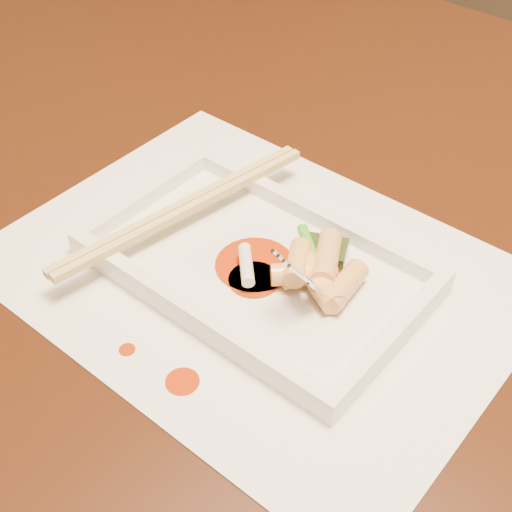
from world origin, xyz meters
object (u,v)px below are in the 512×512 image
Objects in this scene: table at (400,325)px; plate_base at (256,269)px; fork at (351,218)px; placemat at (256,273)px; chopstick_a at (180,206)px.

plate_base is at bearing -125.59° from table.
table is 0.17m from plate_base.
fork is at bearing 14.42° from plate_base.
placemat is 2.86× the size of fork.
fork is at bearing -96.37° from table.
fork is (0.15, 0.02, 0.06)m from chopstick_a.
table is 0.24m from chopstick_a.
chopstick_a is 1.77× the size of fork.
table is 0.17m from placemat.
plate_base is (0.00, -0.00, 0.00)m from placemat.
chopstick_a reaches higher than placemat.
placemat is at bearing -125.59° from table.
table is 10.00× the size of fork.
chopstick_a is 0.16m from fork.
fork is at bearing 14.42° from placemat.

